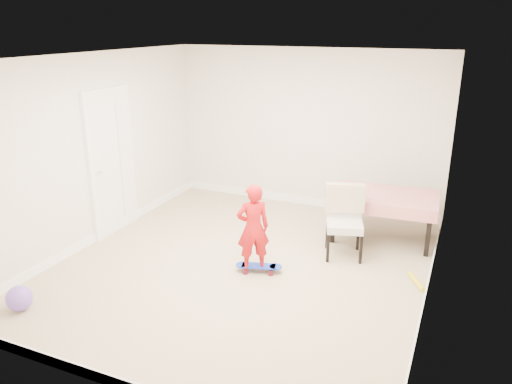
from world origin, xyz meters
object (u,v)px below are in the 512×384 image
at_px(dining_table, 383,217).
at_px(dining_chair, 345,223).
at_px(skateboard, 259,268).
at_px(child, 253,231).
at_px(balloon, 19,298).

xyz_separation_m(dining_table, dining_chair, (-0.37, -0.77, 0.14)).
distance_m(dining_table, skateboard, 2.07).
bearing_deg(child, dining_table, -163.67).
distance_m(dining_table, balloon, 4.77).
relative_size(skateboard, balloon, 2.08).
distance_m(skateboard, child, 0.52).
height_order(child, balloon, child).
height_order(dining_table, dining_chair, dining_chair).
height_order(dining_chair, balloon, dining_chair).
xyz_separation_m(dining_table, child, (-1.29, -1.67, 0.22)).
bearing_deg(balloon, dining_chair, 43.17).
xyz_separation_m(dining_chair, balloon, (-2.88, -2.71, -0.33)).
relative_size(dining_chair, skateboard, 1.63).
height_order(dining_table, child, child).
height_order(dining_table, skateboard, dining_table).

